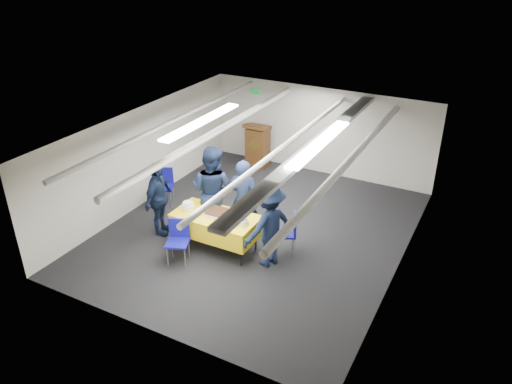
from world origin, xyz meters
The scene contains 14 objects.
ground centered at (0.00, 0.00, 0.00)m, with size 7.00×7.00×0.00m, color black.
room_shell centered at (0.09, 0.41, 1.81)m, with size 6.00×7.00×2.30m.
serving_table centered at (-0.42, -0.98, 0.56)m, with size 1.70×0.85×0.77m.
sheet_cake centered at (-0.35, -0.93, 0.81)m, with size 0.52×0.40×0.09m.
plate_stack_left centered at (-1.03, -1.03, 0.85)m, with size 0.24×0.24×0.16m.
plate_stack_right centered at (0.22, -1.03, 0.84)m, with size 0.23×0.23×0.16m.
podium centered at (-1.60, 3.05, 0.61)m, with size 0.62×0.53×1.25m.
chair_near centered at (-0.84, -1.67, 0.53)m, with size 0.55×0.55×0.87m.
chair_right centered at (0.93, -0.43, 0.53)m, with size 0.57×0.57×0.87m.
chair_left centered at (-2.53, 0.12, 0.53)m, with size 0.57×0.57×0.87m.
sailor_a centered at (-0.16, -0.32, 0.88)m, with size 0.64×0.42×1.75m, color black.
sailor_b centered at (-0.81, -0.47, 0.99)m, with size 0.96×0.75×1.97m, color black.
sailor_c centered at (-1.79, -1.01, 0.81)m, with size 0.95×0.40×1.62m, color black.
sailor_d centered at (0.73, -0.95, 0.85)m, with size 1.09×0.63×1.69m, color black.
Camera 1 is at (4.28, -8.14, 5.65)m, focal length 35.00 mm.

